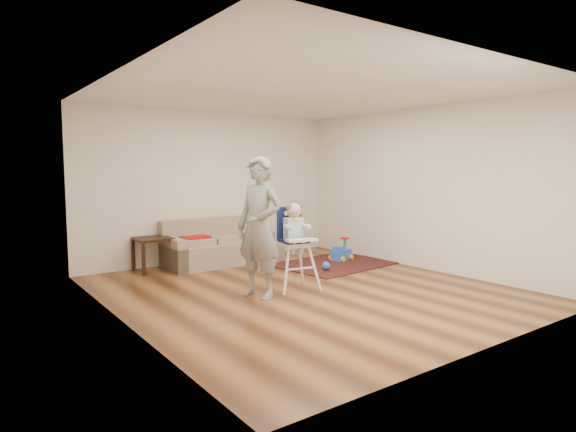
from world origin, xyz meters
TOP-DOWN VIEW (x-y plane):
  - ground at (0.00, 0.00)m, footprint 5.50×5.50m
  - room_envelope at (0.00, 0.53)m, footprint 5.04×5.52m
  - sofa at (-0.04, 2.30)m, footprint 2.06×0.86m
  - side_table at (-1.27, 2.43)m, footprint 0.56×0.56m
  - area_rug at (1.53, 1.10)m, footprint 2.11×1.68m
  - ride_on_toy at (1.83, 1.27)m, footprint 0.43×0.36m
  - toy_ball at (1.04, 0.75)m, footprint 0.14×0.14m
  - high_chair at (-0.08, 0.14)m, footprint 0.66×0.66m
  - adult at (-0.71, 0.06)m, footprint 0.63×0.78m

SIDE VIEW (x-z plane):
  - ground at x=0.00m, z-range 0.00..0.00m
  - area_rug at x=1.53m, z-range 0.00..0.02m
  - toy_ball at x=1.04m, z-range 0.02..0.16m
  - ride_on_toy at x=1.83m, z-range 0.02..0.42m
  - side_table at x=-1.27m, z-range 0.00..0.56m
  - sofa at x=-0.04m, z-range 0.00..0.80m
  - high_chair at x=-0.08m, z-range -0.02..1.19m
  - adult at x=-0.71m, z-range 0.00..1.84m
  - room_envelope at x=0.00m, z-range 0.52..3.24m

